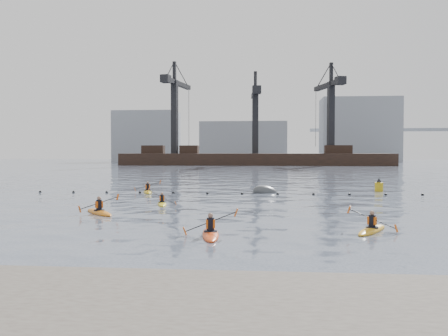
{
  "coord_description": "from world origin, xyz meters",
  "views": [
    {
      "loc": [
        3.06,
        -17.86,
        3.64
      ],
      "look_at": [
        0.91,
        6.02,
        2.8
      ],
      "focal_mm": 38.0,
      "sensor_mm": 36.0,
      "label": 1
    }
  ],
  "objects_px": {
    "kayaker_0": "(211,233)",
    "nav_buoy": "(379,187)",
    "kayaker_2": "(99,212)",
    "kayaker_3": "(162,203)",
    "kayaker_1": "(372,229)",
    "kayaker_5": "(148,191)",
    "mooring_buoy": "(266,193)"
  },
  "relations": [
    {
      "from": "kayaker_0",
      "to": "kayaker_2",
      "type": "distance_m",
      "value": 9.97
    },
    {
      "from": "kayaker_1",
      "to": "nav_buoy",
      "type": "bearing_deg",
      "value": 105.13
    },
    {
      "from": "mooring_buoy",
      "to": "kayaker_5",
      "type": "bearing_deg",
      "value": -175.6
    },
    {
      "from": "kayaker_2",
      "to": "nav_buoy",
      "type": "bearing_deg",
      "value": 1.91
    },
    {
      "from": "kayaker_3",
      "to": "mooring_buoy",
      "type": "bearing_deg",
      "value": 41.49
    },
    {
      "from": "kayaker_0",
      "to": "nav_buoy",
      "type": "height_order",
      "value": "nav_buoy"
    },
    {
      "from": "nav_buoy",
      "to": "kayaker_2",
      "type": "bearing_deg",
      "value": -138.81
    },
    {
      "from": "kayaker_2",
      "to": "kayaker_3",
      "type": "bearing_deg",
      "value": 22.1
    },
    {
      "from": "kayaker_0",
      "to": "mooring_buoy",
      "type": "height_order",
      "value": "kayaker_0"
    },
    {
      "from": "kayaker_2",
      "to": "nav_buoy",
      "type": "relative_size",
      "value": 2.36
    },
    {
      "from": "kayaker_1",
      "to": "kayaker_5",
      "type": "distance_m",
      "value": 24.56
    },
    {
      "from": "kayaker_0",
      "to": "kayaker_5",
      "type": "distance_m",
      "value": 22.47
    },
    {
      "from": "nav_buoy",
      "to": "kayaker_1",
      "type": "bearing_deg",
      "value": -103.72
    },
    {
      "from": "kayaker_5",
      "to": "kayaker_1",
      "type": "bearing_deg",
      "value": -68.76
    },
    {
      "from": "kayaker_5",
      "to": "nav_buoy",
      "type": "relative_size",
      "value": 2.58
    },
    {
      "from": "kayaker_0",
      "to": "nav_buoy",
      "type": "bearing_deg",
      "value": 54.37
    },
    {
      "from": "mooring_buoy",
      "to": "kayaker_1",
      "type": "bearing_deg",
      "value": -76.31
    },
    {
      "from": "kayaker_1",
      "to": "kayaker_3",
      "type": "relative_size",
      "value": 1.08
    },
    {
      "from": "mooring_buoy",
      "to": "nav_buoy",
      "type": "distance_m",
      "value": 10.68
    },
    {
      "from": "kayaker_0",
      "to": "mooring_buoy",
      "type": "xyz_separation_m",
      "value": [
        2.33,
        21.75,
        -0.11
      ]
    },
    {
      "from": "kayaker_5",
      "to": "mooring_buoy",
      "type": "height_order",
      "value": "kayaker_5"
    },
    {
      "from": "kayaker_5",
      "to": "kayaker_3",
      "type": "bearing_deg",
      "value": -87.44
    },
    {
      "from": "kayaker_1",
      "to": "nav_buoy",
      "type": "distance_m",
      "value": 23.19
    },
    {
      "from": "kayaker_0",
      "to": "kayaker_5",
      "type": "bearing_deg",
      "value": 103.15
    },
    {
      "from": "kayaker_2",
      "to": "kayaker_5",
      "type": "distance_m",
      "value": 14.27
    },
    {
      "from": "kayaker_2",
      "to": "kayaker_3",
      "type": "relative_size",
      "value": 1.06
    },
    {
      "from": "kayaker_2",
      "to": "mooring_buoy",
      "type": "xyz_separation_m",
      "value": [
        9.71,
        15.06,
        -0.11
      ]
    },
    {
      "from": "kayaker_2",
      "to": "kayaker_3",
      "type": "height_order",
      "value": "kayaker_3"
    },
    {
      "from": "kayaker_1",
      "to": "kayaker_5",
      "type": "xyz_separation_m",
      "value": [
        -15.31,
        19.21,
        0.0
      ]
    },
    {
      "from": "mooring_buoy",
      "to": "kayaker_3",
      "type": "bearing_deg",
      "value": -124.69
    },
    {
      "from": "kayaker_0",
      "to": "nav_buoy",
      "type": "xyz_separation_m",
      "value": [
        12.7,
        24.27,
        0.31
      ]
    },
    {
      "from": "kayaker_1",
      "to": "nav_buoy",
      "type": "height_order",
      "value": "nav_buoy"
    }
  ]
}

